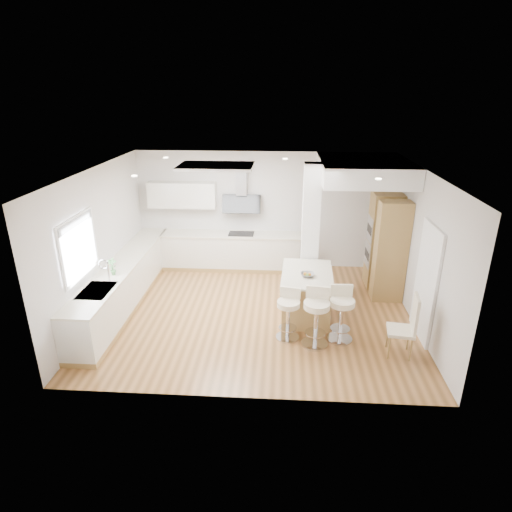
# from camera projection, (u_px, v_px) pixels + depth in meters

# --- Properties ---
(ground) EXTENTS (6.00, 6.00, 0.00)m
(ground) POSITION_uv_depth(u_px,v_px,m) (256.00, 313.00, 8.46)
(ground) COLOR #A8723E
(ground) RESTS_ON ground
(ceiling) EXTENTS (6.00, 5.00, 0.02)m
(ceiling) POSITION_uv_depth(u_px,v_px,m) (256.00, 313.00, 8.46)
(ceiling) COLOR white
(ceiling) RESTS_ON ground
(wall_back) EXTENTS (6.00, 0.04, 2.80)m
(wall_back) POSITION_uv_depth(u_px,v_px,m) (263.00, 211.00, 10.27)
(wall_back) COLOR silver
(wall_back) RESTS_ON ground
(wall_left) EXTENTS (0.04, 5.00, 2.80)m
(wall_left) POSITION_uv_depth(u_px,v_px,m) (99.00, 243.00, 8.13)
(wall_left) COLOR silver
(wall_left) RESTS_ON ground
(wall_right) EXTENTS (0.04, 5.00, 2.80)m
(wall_right) POSITION_uv_depth(u_px,v_px,m) (421.00, 250.00, 7.77)
(wall_right) COLOR silver
(wall_right) RESTS_ON ground
(skylight) EXTENTS (4.10, 2.10, 0.06)m
(skylight) POSITION_uv_depth(u_px,v_px,m) (216.00, 166.00, 8.05)
(skylight) COLOR white
(skylight) RESTS_ON ground
(window_left) EXTENTS (0.06, 1.28, 1.07)m
(window_left) POSITION_uv_depth(u_px,v_px,m) (78.00, 245.00, 7.18)
(window_left) COLOR white
(window_left) RESTS_ON ground
(doorway_right) EXTENTS (0.05, 1.00, 2.10)m
(doorway_right) POSITION_uv_depth(u_px,v_px,m) (426.00, 284.00, 7.36)
(doorway_right) COLOR #4A423A
(doorway_right) RESTS_ON ground
(counter_left) EXTENTS (0.63, 4.50, 1.35)m
(counter_left) POSITION_uv_depth(u_px,v_px,m) (124.00, 283.00, 8.67)
(counter_left) COLOR #AC8749
(counter_left) RESTS_ON ground
(counter_back) EXTENTS (3.62, 0.63, 2.50)m
(counter_back) POSITION_uv_depth(u_px,v_px,m) (224.00, 241.00, 10.33)
(counter_back) COLOR #AC8749
(counter_back) RESTS_ON ground
(pillar) EXTENTS (0.35, 0.35, 2.80)m
(pillar) POSITION_uv_depth(u_px,v_px,m) (310.00, 232.00, 8.77)
(pillar) COLOR white
(pillar) RESTS_ON ground
(soffit) EXTENTS (1.78, 2.20, 0.40)m
(soffit) POSITION_uv_depth(u_px,v_px,m) (364.00, 170.00, 8.68)
(soffit) COLOR white
(soffit) RESTS_ON ground
(oven_column) EXTENTS (0.63, 1.21, 2.10)m
(oven_column) POSITION_uv_depth(u_px,v_px,m) (386.00, 245.00, 9.06)
(oven_column) COLOR #AC8749
(oven_column) RESTS_ON ground
(peninsula) EXTENTS (1.02, 1.48, 0.94)m
(peninsula) POSITION_uv_depth(u_px,v_px,m) (306.00, 294.00, 8.26)
(peninsula) COLOR #AC8749
(peninsula) RESTS_ON ground
(bar_stool_a) EXTENTS (0.49, 0.49, 0.93)m
(bar_stool_a) POSITION_uv_depth(u_px,v_px,m) (288.00, 311.00, 7.44)
(bar_stool_a) COLOR silver
(bar_stool_a) RESTS_ON ground
(bar_stool_b) EXTENTS (0.52, 0.52, 1.03)m
(bar_stool_b) POSITION_uv_depth(u_px,v_px,m) (316.00, 314.00, 7.23)
(bar_stool_b) COLOR silver
(bar_stool_b) RESTS_ON ground
(bar_stool_c) EXTENTS (0.46, 0.46, 1.00)m
(bar_stool_c) POSITION_uv_depth(u_px,v_px,m) (341.00, 311.00, 7.38)
(bar_stool_c) COLOR silver
(bar_stool_c) RESTS_ON ground
(dining_chair) EXTENTS (0.48, 0.48, 1.09)m
(dining_chair) POSITION_uv_depth(u_px,v_px,m) (408.00, 324.00, 6.93)
(dining_chair) COLOR #F4E8C7
(dining_chair) RESTS_ON ground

